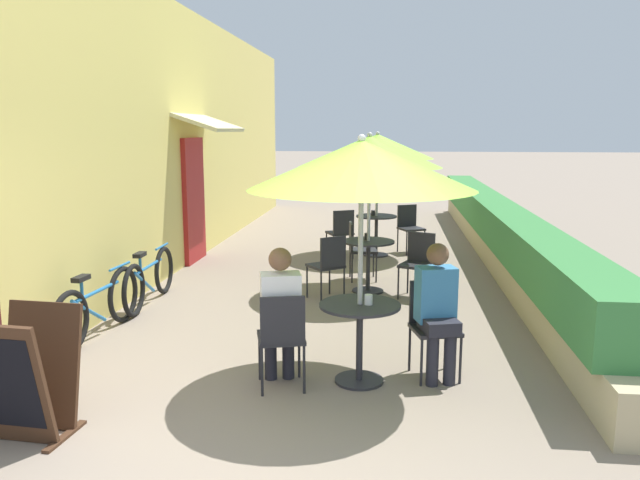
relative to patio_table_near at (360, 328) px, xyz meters
The scene contains 24 objects.
ground_plane 1.70m from the patio_table_near, 115.11° to the right, with size 120.00×120.00×0.00m, color gray.
cafe_facade_wall 6.57m from the patio_table_near, 120.44° to the left, with size 0.98×14.22×4.20m.
planter_hedge 5.91m from the patio_table_near, 69.59° to the left, with size 0.60×13.22×1.01m.
patio_table_near is the anchor object (origin of this frame).
patio_umbrella_near 1.44m from the patio_table_near, ahead, with size 1.96×1.96×2.20m.
cafe_chair_near_left 0.71m from the patio_table_near, 158.60° to the right, with size 0.49×0.49×0.87m.
seated_patron_near_left 0.72m from the patio_table_near, 167.71° to the right, with size 0.41×0.47×1.25m.
cafe_chair_near_right 0.71m from the patio_table_near, 21.40° to the left, with size 0.49×0.49×0.87m.
seated_patron_near_right 0.72m from the patio_table_near, 12.29° to the left, with size 0.41×0.47×1.25m.
coffee_cup_near 0.27m from the patio_table_near, ahead, with size 0.07×0.07×0.09m.
patio_table_mid 3.17m from the patio_table_near, 90.78° to the left, with size 0.72×0.72×0.72m.
patio_umbrella_mid 3.48m from the patio_table_near, 90.78° to the left, with size 1.96×1.96×2.20m.
cafe_chair_mid_left 2.73m from the patio_table_near, 101.54° to the left, with size 0.56×0.56×0.87m.
cafe_chair_mid_right 3.05m from the patio_table_near, 77.95° to the left, with size 0.52×0.52×0.87m.
cafe_chair_mid_back 3.86m from the patio_table_near, 93.26° to the left, with size 0.45×0.45×0.87m.
coffee_cup_mid 3.28m from the patio_table_near, 91.21° to the left, with size 0.07×0.07×0.09m.
patio_table_far 5.73m from the patio_table_near, 89.96° to the left, with size 0.72×0.72×0.72m.
patio_umbrella_far 5.90m from the patio_table_near, 89.96° to the left, with size 1.96×1.96×2.20m.
cafe_chair_far_left 5.38m from the patio_table_near, 96.32° to the left, with size 0.53×0.53×0.87m.
cafe_chair_far_right 6.13m from the patio_table_near, 84.37° to the left, with size 0.53×0.53×0.87m.
coffee_cup_far 5.75m from the patio_table_near, 90.58° to the left, with size 0.07×0.07×0.09m.
bicycle_leaning 3.03m from the patio_table_near, 162.48° to the left, with size 0.18×1.76×0.75m.
bicycle_second 3.59m from the patio_table_near, 141.91° to the left, with size 0.12×1.75×0.74m.
menu_board 2.70m from the patio_table_near, 152.05° to the right, with size 0.66×0.68×0.95m.
Camera 1 is at (0.94, -3.85, 2.25)m, focal length 35.00 mm.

